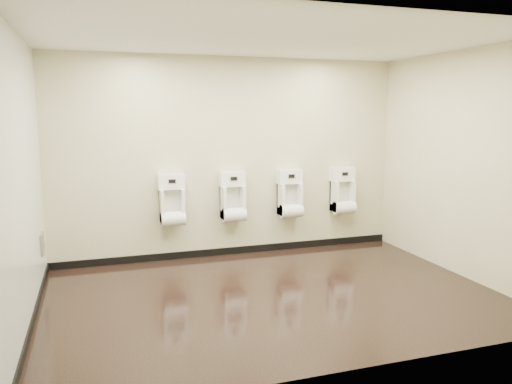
% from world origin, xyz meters
% --- Properties ---
extents(ground, '(5.00, 3.50, 0.00)m').
position_xyz_m(ground, '(0.00, 0.00, 0.00)').
color(ground, black).
rests_on(ground, ground).
extents(ceiling, '(5.00, 3.50, 0.00)m').
position_xyz_m(ceiling, '(0.00, 0.00, 2.80)').
color(ceiling, silver).
extents(back_wall, '(5.00, 0.02, 2.80)m').
position_xyz_m(back_wall, '(0.00, 1.75, 1.40)').
color(back_wall, beige).
rests_on(back_wall, ground).
extents(front_wall, '(5.00, 0.02, 2.80)m').
position_xyz_m(front_wall, '(0.00, -1.75, 1.40)').
color(front_wall, beige).
rests_on(front_wall, ground).
extents(left_wall, '(0.02, 3.50, 2.80)m').
position_xyz_m(left_wall, '(-2.50, 0.00, 1.40)').
color(left_wall, beige).
rests_on(left_wall, ground).
extents(right_wall, '(0.02, 3.50, 2.80)m').
position_xyz_m(right_wall, '(2.50, 0.00, 1.40)').
color(right_wall, beige).
rests_on(right_wall, ground).
extents(tile_overlay_left, '(0.01, 3.50, 2.80)m').
position_xyz_m(tile_overlay_left, '(-2.50, 0.00, 1.40)').
color(tile_overlay_left, silver).
rests_on(tile_overlay_left, ground).
extents(skirting_back, '(5.00, 0.02, 0.10)m').
position_xyz_m(skirting_back, '(0.00, 1.74, 0.05)').
color(skirting_back, black).
rests_on(skirting_back, ground).
extents(skirting_left, '(0.02, 3.50, 0.10)m').
position_xyz_m(skirting_left, '(-2.49, 0.00, 0.05)').
color(skirting_left, black).
rests_on(skirting_left, ground).
extents(access_panel, '(0.04, 0.25, 0.25)m').
position_xyz_m(access_panel, '(-2.48, 1.20, 0.50)').
color(access_panel, '#9E9EA3').
rests_on(access_panel, left_wall).
extents(urinal_0, '(0.37, 0.28, 0.69)m').
position_xyz_m(urinal_0, '(-0.87, 1.63, 0.81)').
color(urinal_0, white).
rests_on(urinal_0, back_wall).
extents(urinal_1, '(0.37, 0.28, 0.69)m').
position_xyz_m(urinal_1, '(-0.01, 1.63, 0.81)').
color(urinal_1, white).
rests_on(urinal_1, back_wall).
extents(urinal_2, '(0.37, 0.28, 0.69)m').
position_xyz_m(urinal_2, '(0.85, 1.63, 0.81)').
color(urinal_2, white).
rests_on(urinal_2, back_wall).
extents(urinal_3, '(0.37, 0.28, 0.69)m').
position_xyz_m(urinal_3, '(1.71, 1.63, 0.81)').
color(urinal_3, white).
rests_on(urinal_3, back_wall).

